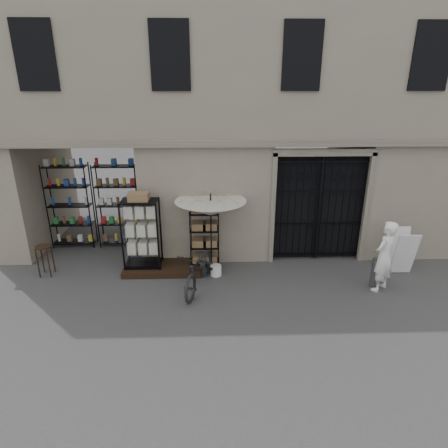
{
  "coord_description": "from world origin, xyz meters",
  "views": [
    {
      "loc": [
        -1.07,
        -7.26,
        4.62
      ],
      "look_at": [
        -0.8,
        1.4,
        1.35
      ],
      "focal_mm": 30.0,
      "sensor_mm": 36.0,
      "label": 1
    }
  ],
  "objects_px": {
    "wire_rack": "(205,239)",
    "market_umbrella": "(211,204)",
    "steel_bollard": "(374,273)",
    "easel_sign": "(402,251)",
    "display_cabinet": "(142,237)",
    "shopkeeper": "(378,289)",
    "bicycle": "(200,287)",
    "white_bucket": "(216,270)",
    "wooden_stool": "(45,260)"
  },
  "relations": [
    {
      "from": "bicycle",
      "to": "shopkeeper",
      "type": "relative_size",
      "value": 1.15
    },
    {
      "from": "display_cabinet",
      "to": "white_bucket",
      "type": "bearing_deg",
      "value": -16.03
    },
    {
      "from": "easel_sign",
      "to": "wooden_stool",
      "type": "bearing_deg",
      "value": -179.22
    },
    {
      "from": "market_umbrella",
      "to": "wire_rack",
      "type": "bearing_deg",
      "value": 133.9
    },
    {
      "from": "display_cabinet",
      "to": "shopkeeper",
      "type": "relative_size",
      "value": 1.11
    },
    {
      "from": "wire_rack",
      "to": "white_bucket",
      "type": "xyz_separation_m",
      "value": [
        0.29,
        -0.48,
        -0.67
      ]
    },
    {
      "from": "white_bucket",
      "to": "steel_bollard",
      "type": "height_order",
      "value": "steel_bollard"
    },
    {
      "from": "wire_rack",
      "to": "wooden_stool",
      "type": "relative_size",
      "value": 2.03
    },
    {
      "from": "display_cabinet",
      "to": "bicycle",
      "type": "bearing_deg",
      "value": -38.13
    },
    {
      "from": "wire_rack",
      "to": "steel_bollard",
      "type": "xyz_separation_m",
      "value": [
        4.06,
        -1.19,
        -0.42
      ]
    },
    {
      "from": "wire_rack",
      "to": "market_umbrella",
      "type": "xyz_separation_m",
      "value": [
        0.17,
        -0.18,
        1.01
      ]
    },
    {
      "from": "display_cabinet",
      "to": "shopkeeper",
      "type": "height_order",
      "value": "display_cabinet"
    },
    {
      "from": "wooden_stool",
      "to": "easel_sign",
      "type": "height_order",
      "value": "easel_sign"
    },
    {
      "from": "white_bucket",
      "to": "wooden_stool",
      "type": "distance_m",
      "value": 4.34
    },
    {
      "from": "wire_rack",
      "to": "wooden_stool",
      "type": "height_order",
      "value": "wire_rack"
    },
    {
      "from": "display_cabinet",
      "to": "market_umbrella",
      "type": "bearing_deg",
      "value": -6.75
    },
    {
      "from": "white_bucket",
      "to": "easel_sign",
      "type": "height_order",
      "value": "easel_sign"
    },
    {
      "from": "wire_rack",
      "to": "steel_bollard",
      "type": "relative_size",
      "value": 2.15
    },
    {
      "from": "wire_rack",
      "to": "market_umbrella",
      "type": "distance_m",
      "value": 1.04
    },
    {
      "from": "wire_rack",
      "to": "market_umbrella",
      "type": "bearing_deg",
      "value": -63.45
    },
    {
      "from": "wire_rack",
      "to": "white_bucket",
      "type": "bearing_deg",
      "value": -76.85
    },
    {
      "from": "wire_rack",
      "to": "bicycle",
      "type": "bearing_deg",
      "value": -112.88
    },
    {
      "from": "white_bucket",
      "to": "bicycle",
      "type": "relative_size",
      "value": 0.14
    },
    {
      "from": "wooden_stool",
      "to": "shopkeeper",
      "type": "relative_size",
      "value": 0.47
    },
    {
      "from": "display_cabinet",
      "to": "wooden_stool",
      "type": "distance_m",
      "value": 2.51
    },
    {
      "from": "display_cabinet",
      "to": "white_bucket",
      "type": "relative_size",
      "value": 6.8
    },
    {
      "from": "bicycle",
      "to": "display_cabinet",
      "type": "bearing_deg",
      "value": 163.66
    },
    {
      "from": "wooden_stool",
      "to": "shopkeeper",
      "type": "height_order",
      "value": "wooden_stool"
    },
    {
      "from": "display_cabinet",
      "to": "wooden_stool",
      "type": "xyz_separation_m",
      "value": [
        -2.45,
        -0.17,
        -0.52
      ]
    },
    {
      "from": "shopkeeper",
      "to": "steel_bollard",
      "type": "bearing_deg",
      "value": -85.53
    },
    {
      "from": "market_umbrella",
      "to": "wooden_stool",
      "type": "relative_size",
      "value": 3.12
    },
    {
      "from": "display_cabinet",
      "to": "easel_sign",
      "type": "height_order",
      "value": "display_cabinet"
    },
    {
      "from": "steel_bollard",
      "to": "easel_sign",
      "type": "height_order",
      "value": "easel_sign"
    },
    {
      "from": "white_bucket",
      "to": "easel_sign",
      "type": "bearing_deg",
      "value": 0.35
    },
    {
      "from": "market_umbrella",
      "to": "shopkeeper",
      "type": "relative_size",
      "value": 1.46
    },
    {
      "from": "display_cabinet",
      "to": "wire_rack",
      "type": "bearing_deg",
      "value": -0.48
    },
    {
      "from": "wire_rack",
      "to": "easel_sign",
      "type": "relative_size",
      "value": 1.44
    },
    {
      "from": "display_cabinet",
      "to": "steel_bollard",
      "type": "xyz_separation_m",
      "value": [
        5.65,
        -1.03,
        -0.56
      ]
    },
    {
      "from": "market_umbrella",
      "to": "bicycle",
      "type": "distance_m",
      "value": 2.05
    },
    {
      "from": "display_cabinet",
      "to": "wire_rack",
      "type": "height_order",
      "value": "display_cabinet"
    },
    {
      "from": "steel_bollard",
      "to": "easel_sign",
      "type": "xyz_separation_m",
      "value": [
        0.99,
        0.73,
        0.21
      ]
    },
    {
      "from": "wire_rack",
      "to": "bicycle",
      "type": "relative_size",
      "value": 0.83
    },
    {
      "from": "steel_bollard",
      "to": "easel_sign",
      "type": "relative_size",
      "value": 0.67
    },
    {
      "from": "easel_sign",
      "to": "market_umbrella",
      "type": "bearing_deg",
      "value": 178.3
    },
    {
      "from": "wire_rack",
      "to": "wooden_stool",
      "type": "distance_m",
      "value": 4.07
    },
    {
      "from": "steel_bollard",
      "to": "wire_rack",
      "type": "bearing_deg",
      "value": 163.67
    },
    {
      "from": "white_bucket",
      "to": "easel_sign",
      "type": "xyz_separation_m",
      "value": [
        4.77,
        0.03,
        0.45
      ]
    },
    {
      "from": "market_umbrella",
      "to": "wooden_stool",
      "type": "distance_m",
      "value": 4.44
    },
    {
      "from": "bicycle",
      "to": "shopkeeper",
      "type": "distance_m",
      "value": 4.28
    },
    {
      "from": "wire_rack",
      "to": "market_umbrella",
      "type": "relative_size",
      "value": 0.65
    }
  ]
}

